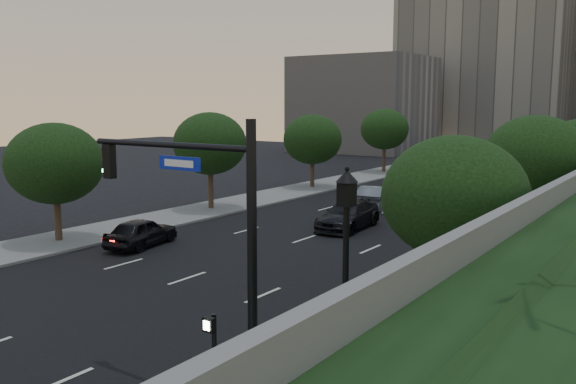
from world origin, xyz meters
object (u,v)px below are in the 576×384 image
Objects in this scene: pedestrian_b at (428,282)px; pedestrian_c at (457,263)px; sedan_mid_left at (375,197)px; sedan_near_right at (348,215)px; street_lamp at (346,271)px; traffic_signal_mast at (217,254)px; sedan_near_left at (141,232)px; sedan_far_left at (438,169)px; pedestrian_a at (398,286)px; sedan_far_right at (487,192)px.

pedestrian_c is (-0.03, 3.21, -0.02)m from pedestrian_b.
sedan_near_right is (1.72, -6.86, -0.02)m from sedan_mid_left.
street_lamp is 25.39m from sedan_mid_left.
sedan_near_right is at bearing 110.28° from traffic_signal_mast.
street_lamp reaches higher than pedestrian_b.
sedan_mid_left is at bearing -116.66° from sedan_near_left.
pedestrian_a reaches higher than sedan_far_left.
sedan_near_right is at bearing -46.79° from pedestrian_b.
street_lamp is 1.44× the size of sedan_far_right.
traffic_signal_mast is 3.89× the size of pedestrian_a.
sedan_far_right is 2.49× the size of pedestrian_c.
pedestrian_b reaches higher than sedan_near_right.
traffic_signal_mast is 21.37m from sedan_near_right.
sedan_near_right is at bearing -30.24° from pedestrian_a.
sedan_near_right is at bearing -107.30° from sedan_far_right.
sedan_near_left is (-15.43, 6.15, -1.88)m from street_lamp.
pedestrian_b is 1.02× the size of pedestrian_c.
sedan_far_left is at bearing 121.27° from sedan_far_right.
sedan_near_right is 15.47m from sedan_far_right.
sedan_far_right is at bearing -75.51° from pedestrian_b.
pedestrian_b reaches higher than sedan_near_left.
pedestrian_b is (15.68, -0.52, 0.19)m from sedan_near_left.
pedestrian_a is at bearing 91.93° from sedan_far_left.
sedan_far_left is at bearing 104.61° from traffic_signal_mast.
street_lamp is at bearing 90.53° from sedan_far_left.
traffic_signal_mast reaches higher than sedan_mid_left.
pedestrian_c is at bearing 88.53° from street_lamp.
sedan_far_right is 2.17× the size of pedestrian_a.
sedan_far_left is at bearing -94.15° from sedan_mid_left.
traffic_signal_mast is 48.59m from sedan_far_left.
pedestrian_c is at bearing 179.09° from sedan_near_left.
pedestrian_c is (1.77, 12.56, -2.74)m from traffic_signal_mast.
sedan_near_right is 14.62m from pedestrian_a.
street_lamp reaches higher than sedan_near_left.
street_lamp is at bearing -84.27° from sedan_far_right.
pedestrian_b is 3.21m from pedestrian_c.
sedan_far_left is 37.12m from pedestrian_c.
street_lamp is 4.59m from pedestrian_a.
sedan_near_right reaches higher than sedan_far_right.
sedan_mid_left is at bearing 108.72° from traffic_signal_mast.
pedestrian_b reaches higher than sedan_far_right.
sedan_far_left is 0.96× the size of sedan_near_right.
traffic_signal_mast is at bearing 133.95° from sedan_near_left.
sedan_far_left is 27.51m from sedan_near_right.
pedestrian_b reaches higher than pedestrian_c.
street_lamp is 9.00m from pedestrian_c.
pedestrian_c is (9.10, -7.30, 0.13)m from sedan_near_right.
pedestrian_b is at bearing -81.66° from sedan_far_right.
sedan_near_left is 15.88m from pedestrian_c.
pedestrian_a is 1.46m from pedestrian_b.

